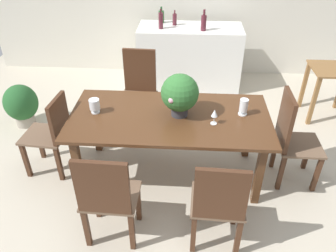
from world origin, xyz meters
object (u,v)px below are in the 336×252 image
flower_centerpiece (180,94)px  potted_plant_floor (21,104)px  wine_glass (214,114)px  wine_bottle_green (161,20)px  chair_far_left (139,88)px  dining_table (170,123)px  wine_bottle_clear (175,19)px  chair_near_left (107,196)px  chair_head_end (52,132)px  wine_bottle_amber (204,22)px  wine_bottle_dark (161,17)px  crystal_vase_left (244,106)px  crystal_vase_center_near (95,105)px  side_table (332,81)px  chair_foot_end (291,136)px  chair_near_right (219,203)px  kitchen_counter (189,57)px

flower_centerpiece → potted_plant_floor: (-2.12, 0.84, -0.69)m
flower_centerpiece → wine_glass: flower_centerpiece is taller
wine_bottle_green → chair_far_left: bearing=-99.6°
dining_table → wine_bottle_clear: size_ratio=9.04×
chair_near_left → flower_centerpiece: 1.20m
chair_head_end → wine_bottle_amber: (1.63, 2.06, 0.57)m
wine_bottle_dark → potted_plant_floor: (-1.76, -1.51, -0.75)m
crystal_vase_left → crystal_vase_center_near: (-1.50, -0.06, -0.01)m
potted_plant_floor → crystal_vase_center_near: bearing=-33.8°
wine_bottle_amber → side_table: (1.73, -0.70, -0.54)m
dining_table → potted_plant_floor: size_ratio=3.47×
side_table → wine_glass: bearing=-138.9°
flower_centerpiece → side_table: flower_centerpiece is taller
chair_head_end → side_table: 3.63m
chair_far_left → wine_bottle_clear: wine_bottle_clear is taller
chair_near_left → wine_glass: (0.89, 0.82, 0.32)m
wine_bottle_clear → side_table: size_ratio=0.31×
chair_foot_end → wine_bottle_green: 2.63m
crystal_vase_center_near → dining_table: bearing=-1.5°
chair_near_right → kitchen_counter: 3.14m
chair_head_end → crystal_vase_left: size_ratio=5.33×
side_table → kitchen_counter: bearing=156.3°
crystal_vase_left → wine_bottle_dark: (-1.01, 2.30, 0.20)m
chair_near_right → flower_centerpiece: (-0.36, 0.96, 0.46)m
chair_near_right → chair_foot_end: bearing=-128.2°
chair_head_end → side_table: size_ratio=1.27×
dining_table → wine_bottle_clear: (-0.06, 2.28, 0.38)m
chair_foot_end → chair_far_left: bearing=61.1°
chair_far_left → wine_bottle_green: wine_bottle_green is taller
chair_foot_end → kitchen_counter: chair_foot_end is taller
wine_bottle_amber → wine_bottle_dark: 0.72m
wine_bottle_dark → flower_centerpiece: bearing=-81.2°
wine_bottle_amber → crystal_vase_center_near: bearing=-119.3°
dining_table → flower_centerpiece: 0.35m
flower_centerpiece → potted_plant_floor: 2.38m
crystal_vase_center_near → chair_near_right: bearing=-38.1°
chair_near_right → chair_head_end: bearing=-26.1°
crystal_vase_center_near → chair_near_left: bearing=-72.3°
kitchen_counter → wine_bottle_amber: 0.65m
kitchen_counter → wine_bottle_clear: (-0.25, 0.08, 0.57)m
chair_near_right → wine_glass: (-0.02, 0.82, 0.33)m
chair_far_left → wine_bottle_clear: 1.46m
wine_bottle_dark → side_table: bearing=-23.4°
chair_near_left → wine_bottle_clear: wine_bottle_clear is taller
dining_table → side_table: size_ratio=2.78×
chair_near_right → dining_table: bearing=-61.8°
dining_table → wine_glass: 0.49m
kitchen_counter → wine_bottle_dark: (-0.46, 0.18, 0.58)m
chair_foot_end → wine_bottle_amber: bearing=23.4°
chair_head_end → chair_near_left: bearing=45.8°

